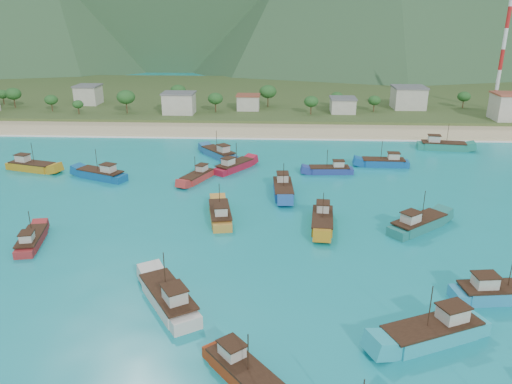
{
  "coord_description": "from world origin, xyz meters",
  "views": [
    {
      "loc": [
        3.55,
        -66.01,
        33.88
      ],
      "look_at": [
        -0.69,
        18.0,
        3.0
      ],
      "focal_mm": 35.0,
      "sensor_mm": 36.0,
      "label": 1
    }
  ],
  "objects_px": {
    "radio_tower": "(503,49)",
    "boat_24": "(32,241)",
    "boat_10": "(243,373)",
    "boat_27": "(384,163)",
    "boat_30": "(198,177)",
    "boat_26": "(101,175)",
    "boat_9": "(219,154)",
    "boat_13": "(434,333)",
    "boat_8": "(169,299)",
    "boat_28": "(322,221)",
    "boat_25": "(234,167)",
    "boat_4": "(330,170)",
    "boat_0": "(220,215)",
    "boat_1": "(32,167)",
    "boat_11": "(418,225)",
    "boat_29": "(283,189)",
    "boat_16": "(500,293)",
    "boat_17": "(442,146)"
  },
  "relations": [
    {
      "from": "boat_10",
      "to": "boat_26",
      "type": "bearing_deg",
      "value": -100.06
    },
    {
      "from": "boat_28",
      "to": "boat_29",
      "type": "distance_m",
      "value": 16.45
    },
    {
      "from": "boat_8",
      "to": "boat_10",
      "type": "relative_size",
      "value": 1.25
    },
    {
      "from": "boat_25",
      "to": "boat_11",
      "type": "bearing_deg",
      "value": -8.44
    },
    {
      "from": "boat_24",
      "to": "boat_1",
      "type": "bearing_deg",
      "value": 104.13
    },
    {
      "from": "boat_10",
      "to": "boat_26",
      "type": "relative_size",
      "value": 0.83
    },
    {
      "from": "radio_tower",
      "to": "boat_27",
      "type": "height_order",
      "value": "radio_tower"
    },
    {
      "from": "boat_0",
      "to": "boat_13",
      "type": "xyz_separation_m",
      "value": [
        27.03,
        -31.9,
        0.14
      ]
    },
    {
      "from": "radio_tower",
      "to": "boat_30",
      "type": "relative_size",
      "value": 3.92
    },
    {
      "from": "boat_0",
      "to": "radio_tower",
      "type": "bearing_deg",
      "value": 38.32
    },
    {
      "from": "boat_8",
      "to": "boat_26",
      "type": "distance_m",
      "value": 53.4
    },
    {
      "from": "boat_30",
      "to": "boat_26",
      "type": "bearing_deg",
      "value": 23.47
    },
    {
      "from": "boat_8",
      "to": "boat_28",
      "type": "distance_m",
      "value": 32.21
    },
    {
      "from": "boat_8",
      "to": "boat_10",
      "type": "xyz_separation_m",
      "value": [
        9.94,
        -12.31,
        -0.21
      ]
    },
    {
      "from": "boat_27",
      "to": "boat_29",
      "type": "height_order",
      "value": "boat_29"
    },
    {
      "from": "boat_11",
      "to": "boat_26",
      "type": "relative_size",
      "value": 0.94
    },
    {
      "from": "boat_29",
      "to": "boat_1",
      "type": "bearing_deg",
      "value": -15.57
    },
    {
      "from": "radio_tower",
      "to": "boat_26",
      "type": "relative_size",
      "value": 3.34
    },
    {
      "from": "boat_4",
      "to": "boat_26",
      "type": "distance_m",
      "value": 49.28
    },
    {
      "from": "boat_29",
      "to": "boat_13",
      "type": "bearing_deg",
      "value": 106.54
    },
    {
      "from": "boat_4",
      "to": "boat_25",
      "type": "bearing_deg",
      "value": 83.06
    },
    {
      "from": "boat_1",
      "to": "boat_25",
      "type": "height_order",
      "value": "boat_1"
    },
    {
      "from": "boat_16",
      "to": "boat_24",
      "type": "height_order",
      "value": "boat_16"
    },
    {
      "from": "boat_10",
      "to": "boat_16",
      "type": "relative_size",
      "value": 0.83
    },
    {
      "from": "boat_0",
      "to": "boat_16",
      "type": "relative_size",
      "value": 0.97
    },
    {
      "from": "boat_10",
      "to": "boat_17",
      "type": "xyz_separation_m",
      "value": [
        44.7,
        87.09,
        0.19
      ]
    },
    {
      "from": "boat_10",
      "to": "boat_28",
      "type": "xyz_separation_m",
      "value": [
        10.38,
        37.31,
        0.09
      ]
    },
    {
      "from": "boat_13",
      "to": "boat_16",
      "type": "distance_m",
      "value": 13.6
    },
    {
      "from": "boat_13",
      "to": "boat_26",
      "type": "xyz_separation_m",
      "value": [
        -54.85,
        52.42,
        -0.1
      ]
    },
    {
      "from": "boat_25",
      "to": "boat_4",
      "type": "bearing_deg",
      "value": 30.88
    },
    {
      "from": "boat_9",
      "to": "boat_27",
      "type": "relative_size",
      "value": 1.04
    },
    {
      "from": "boat_0",
      "to": "boat_9",
      "type": "distance_m",
      "value": 38.33
    },
    {
      "from": "boat_0",
      "to": "boat_27",
      "type": "height_order",
      "value": "boat_0"
    },
    {
      "from": "boat_9",
      "to": "boat_16",
      "type": "relative_size",
      "value": 0.94
    },
    {
      "from": "radio_tower",
      "to": "boat_24",
      "type": "xyz_separation_m",
      "value": [
        -110.48,
        -106.96,
        -20.88
      ]
    },
    {
      "from": "boat_0",
      "to": "boat_11",
      "type": "height_order",
      "value": "boat_11"
    },
    {
      "from": "boat_8",
      "to": "boat_16",
      "type": "relative_size",
      "value": 1.03
    },
    {
      "from": "boat_26",
      "to": "boat_13",
      "type": "bearing_deg",
      "value": -110.26
    },
    {
      "from": "boat_24",
      "to": "boat_30",
      "type": "relative_size",
      "value": 0.98
    },
    {
      "from": "boat_1",
      "to": "boat_0",
      "type": "bearing_deg",
      "value": 76.74
    },
    {
      "from": "boat_26",
      "to": "boat_30",
      "type": "bearing_deg",
      "value": -66.4
    },
    {
      "from": "boat_10",
      "to": "boat_27",
      "type": "xyz_separation_m",
      "value": [
        27.09,
        71.82,
        0.04
      ]
    },
    {
      "from": "boat_26",
      "to": "boat_30",
      "type": "relative_size",
      "value": 1.17
    },
    {
      "from": "boat_10",
      "to": "boat_28",
      "type": "height_order",
      "value": "boat_28"
    },
    {
      "from": "boat_10",
      "to": "boat_27",
      "type": "bearing_deg",
      "value": -150.92
    },
    {
      "from": "boat_16",
      "to": "boat_29",
      "type": "xyz_separation_m",
      "value": [
        -26.77,
        36.55,
        0.0
      ]
    },
    {
      "from": "boat_10",
      "to": "boat_24",
      "type": "distance_m",
      "value": 44.39
    },
    {
      "from": "boat_1",
      "to": "boat_28",
      "type": "relative_size",
      "value": 1.05
    },
    {
      "from": "radio_tower",
      "to": "boat_25",
      "type": "xyz_separation_m",
      "value": [
        -83.02,
        -67.71,
        -20.74
      ]
    },
    {
      "from": "radio_tower",
      "to": "boat_25",
      "type": "bearing_deg",
      "value": -140.8
    }
  ]
}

